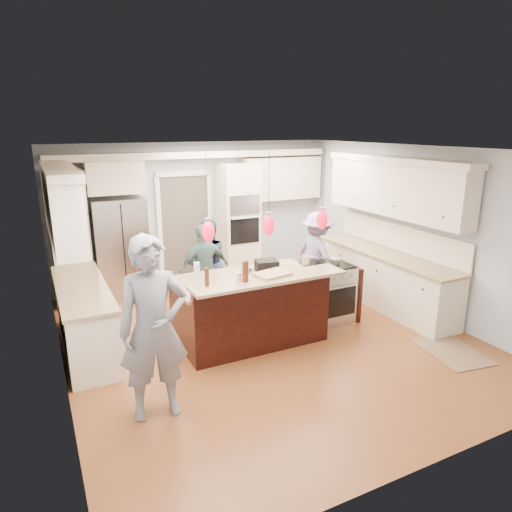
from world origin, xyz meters
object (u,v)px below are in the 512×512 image
Objects in this scene: person_bar_end at (154,329)px; person_far_left at (207,263)px; kitchen_island at (249,307)px; island_range at (327,292)px; refrigerator at (120,248)px.

person_far_left is (1.59, 2.71, -0.24)m from person_bar_end.
island_range is at bearing 3.09° from kitchen_island.
person_bar_end is 1.32× the size of person_far_left.
island_range is 0.62× the size of person_far_left.
refrigerator is at bearing 116.90° from kitchen_island.
person_far_left reaches higher than island_range.
person_far_left is at bearing 64.05° from person_bar_end.
island_range is (1.41, 0.08, -0.03)m from kitchen_island.
kitchen_island is 2.09m from person_bar_end.
island_range is (2.71, -2.49, -0.44)m from refrigerator.
island_range is at bearing -42.59° from refrigerator.
refrigerator is at bearing -42.94° from person_far_left.
kitchen_island is 1.41× the size of person_far_left.
person_bar_end reaches higher than person_far_left.
kitchen_island is at bearing -63.10° from refrigerator.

